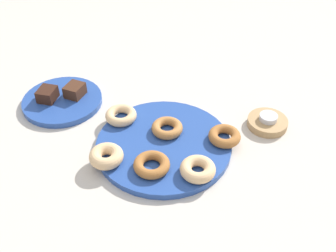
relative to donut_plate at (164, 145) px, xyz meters
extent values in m
plane|color=beige|center=(0.00, 0.00, -0.01)|extent=(2.40, 2.40, 0.00)
cylinder|color=#284C9E|center=(0.00, 0.00, 0.00)|extent=(0.34, 0.34, 0.02)
torus|color=#BC7A3D|center=(-0.01, 0.04, 0.02)|extent=(0.10, 0.10, 0.02)
torus|color=#EABC84|center=(-0.14, 0.04, 0.02)|extent=(0.10, 0.10, 0.02)
torus|color=#AD6B33|center=(0.01, -0.09, 0.02)|extent=(0.11, 0.11, 0.02)
torus|color=#EABC84|center=(0.11, -0.07, 0.02)|extent=(0.12, 0.12, 0.03)
torus|color=#AD6B33|center=(0.14, 0.07, 0.02)|extent=(0.11, 0.11, 0.02)
torus|color=#EABC84|center=(-0.10, -0.11, 0.02)|extent=(0.09, 0.09, 0.03)
cylinder|color=#284C9E|center=(-0.34, 0.06, 0.00)|extent=(0.23, 0.23, 0.02)
cube|color=#381E14|center=(-0.37, 0.05, 0.03)|extent=(0.05, 0.06, 0.03)
cube|color=#472819|center=(-0.31, 0.09, 0.03)|extent=(0.05, 0.05, 0.03)
cylinder|color=tan|center=(0.23, 0.18, 0.00)|extent=(0.11, 0.11, 0.02)
cylinder|color=silver|center=(0.23, 0.18, 0.02)|extent=(0.05, 0.05, 0.02)
camera|label=1|loc=(0.28, -0.68, 0.69)|focal=42.55mm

